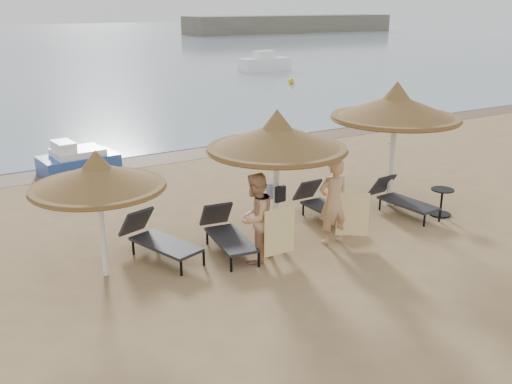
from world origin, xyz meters
TOP-DOWN VIEW (x-y plane):
  - ground at (0.00, 0.00)m, footprint 160.00×160.00m
  - wet_sand_strip at (0.00, 9.40)m, footprint 200.00×1.60m
  - palapa_left at (-3.28, 1.69)m, footprint 2.52×2.52m
  - palapa_center at (0.42, 1.32)m, footprint 2.98×2.98m
  - palapa_right at (4.29, 1.87)m, footprint 3.24×3.24m
  - lounger_far_left at (-2.08, 2.01)m, footprint 1.23×2.10m
  - lounger_near_left at (-0.69, 1.55)m, footprint 0.92×2.03m
  - lounger_near_right at (2.20, 1.98)m, footprint 0.63×1.89m
  - lounger_far_right at (4.13, 1.31)m, footprint 0.75×1.91m
  - side_table at (4.86, 0.63)m, footprint 0.56×0.56m
  - person_left at (-0.45, 0.75)m, footprint 1.18×1.06m
  - person_right at (1.44, 0.65)m, footprint 1.11×0.80m
  - towel_left at (-0.10, 0.40)m, footprint 0.71×0.03m
  - towel_right at (1.79, 0.40)m, footprint 0.59×0.41m
  - bag_patterned at (0.42, 1.50)m, footprint 0.29×0.19m
  - bag_dark at (0.42, 1.16)m, footprint 0.25×0.10m
  - pedal_boat at (-1.89, 9.01)m, footprint 2.39×1.55m
  - buoy_right at (15.39, 22.49)m, footprint 0.40×0.40m

SIDE VIEW (x-z plane):
  - ground at x=0.00m, z-range 0.00..0.00m
  - wet_sand_strip at x=0.00m, z-range 0.00..0.01m
  - buoy_right at x=15.39m, z-range 0.00..0.40m
  - side_table at x=4.86m, z-range -0.02..0.66m
  - lounger_far_right at x=4.13m, z-range -0.04..0.80m
  - lounger_near_right at x=2.20m, z-range -0.04..0.80m
  - pedal_boat at x=-1.89m, z-range -0.14..0.92m
  - lounger_near_left at x=-0.69m, z-range -0.04..0.83m
  - lounger_far_left at x=-2.08m, z-range -0.05..0.85m
  - towel_right at x=1.79m, z-range 0.19..1.17m
  - towel_left at x=-0.10m, z-range 0.19..1.18m
  - person_left at x=-0.45m, z-range 0.00..2.16m
  - person_right at x=1.44m, z-range 0.00..2.23m
  - bag_patterned at x=0.42m, z-range 0.98..1.33m
  - bag_dark at x=0.42m, z-range 0.99..1.34m
  - palapa_left at x=-3.28m, z-range 0.74..3.24m
  - palapa_center at x=0.42m, z-range 0.88..3.83m
  - palapa_right at x=4.29m, z-range 0.95..4.16m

